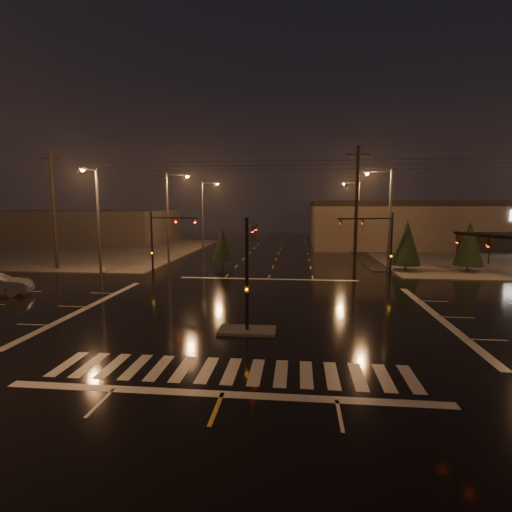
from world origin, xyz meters
name	(u,v)px	position (x,y,z in m)	size (l,w,h in m)	color
ground	(255,312)	(0.00, 0.00, 0.00)	(140.00, 140.00, 0.00)	black
sidewalk_ne	(511,256)	(30.00, 30.00, 0.06)	(36.00, 36.00, 0.12)	#47443F
sidewalk_nw	(71,250)	(-30.00, 30.00, 0.06)	(36.00, 36.00, 0.12)	#47443F
median_island	(247,330)	(0.00, -4.00, 0.07)	(3.00, 1.60, 0.15)	#47443F
crosswalk	(231,371)	(0.00, -9.00, 0.01)	(15.00, 2.60, 0.01)	beige
stop_bar_near	(222,394)	(0.00, -11.00, 0.01)	(16.00, 0.50, 0.01)	beige
stop_bar_far	(268,279)	(0.00, 11.00, 0.01)	(16.00, 0.50, 0.01)	beige
retail_building	(494,221)	(35.00, 45.99, 3.84)	(60.20, 28.30, 7.20)	brown
commercial_block	(82,227)	(-35.00, 42.00, 2.80)	(30.00, 18.00, 5.60)	#423C3A
signal_mast_median	(249,259)	(0.00, -3.07, 3.75)	(0.25, 4.59, 6.00)	black
signal_mast_ne	(380,239)	(9.50, 10.14, 3.79)	(4.84, 1.86, 6.00)	black
signal_mast_nw	(161,237)	(-9.50, 10.14, 3.79)	(4.84, 1.86, 6.00)	black
streetlight_1	(170,212)	(-11.18, 18.00, 5.80)	(2.77, 0.32, 10.00)	#38383A
streetlight_2	(204,210)	(-11.18, 34.00, 5.80)	(2.77, 0.32, 10.00)	#38383A
streetlight_3	(387,213)	(11.18, 16.00, 5.80)	(2.77, 0.32, 10.00)	#38383A
streetlight_4	(357,210)	(11.18, 36.00, 5.80)	(2.77, 0.32, 10.00)	#38383A
streetlight_5	(96,214)	(-16.00, 11.18, 5.80)	(0.32, 2.77, 10.00)	#38383A
utility_pole_0	(53,210)	(-22.00, 14.00, 6.13)	(2.20, 0.32, 12.00)	black
utility_pole_1	(356,210)	(8.00, 14.00, 6.13)	(2.20, 0.32, 12.00)	black
conifer_0	(407,242)	(13.32, 16.45, 2.93)	(2.86, 2.86, 5.17)	black
conifer_1	(469,243)	(19.28, 16.58, 2.87)	(2.78, 2.78, 5.05)	black
conifer_3	(222,244)	(-5.38, 17.50, 2.45)	(2.24, 2.24, 4.20)	black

